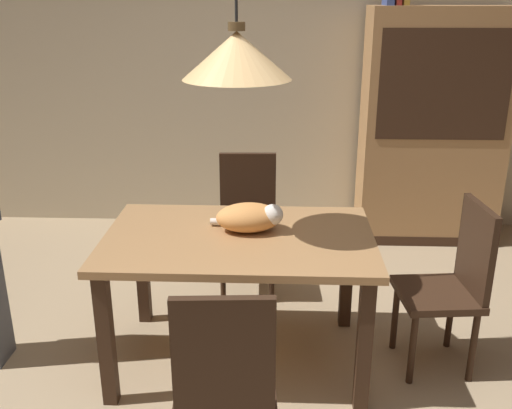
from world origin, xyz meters
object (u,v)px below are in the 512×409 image
chair_far_back (248,217)px  cat_sleeping (251,217)px  dining_table (239,253)px  chair_right_side (453,280)px  chair_near_front (225,380)px  pendant_lamp (237,55)px  hutch_bookcase (432,133)px

chair_far_back → cat_sleeping: size_ratio=2.38×
dining_table → chair_right_side: size_ratio=1.51×
dining_table → chair_near_front: chair_near_front is taller
chair_right_side → cat_sleeping: 1.12m
chair_near_front → chair_far_back: bearing=90.3°
cat_sleeping → dining_table: bearing=-130.7°
chair_near_front → pendant_lamp: 1.45m
chair_far_back → dining_table: bearing=-89.8°
pendant_lamp → hutch_bookcase: 2.43m
cat_sleeping → chair_right_side: bearing=-3.2°
dining_table → pendant_lamp: size_ratio=1.08×
chair_far_back → chair_right_side: (1.13, -0.87, 0.00)m
cat_sleeping → pendant_lamp: bearing=-130.7°
chair_near_front → chair_right_side: (1.12, 0.89, 0.00)m
chair_right_side → cat_sleeping: chair_right_side is taller
dining_table → pendant_lamp: 1.01m
hutch_bookcase → cat_sleeping: bearing=-127.8°
chair_right_side → cat_sleeping: size_ratio=2.38×
chair_far_back → hutch_bookcase: 1.75m
dining_table → chair_near_front: (0.00, -0.88, -0.14)m
chair_near_front → hutch_bookcase: bearing=62.4°
chair_far_back → pendant_lamp: 1.45m
cat_sleeping → pendant_lamp: size_ratio=0.30×
dining_table → chair_near_front: size_ratio=1.51×
chair_right_side → hutch_bookcase: (0.29, 1.81, 0.38)m
chair_far_back → cat_sleeping: chair_far_back is taller
dining_table → pendant_lamp: (0.00, 0.00, 1.01)m
chair_right_side → cat_sleeping: bearing=176.8°
dining_table → cat_sleeping: bearing=49.3°
dining_table → chair_far_back: 0.89m
hutch_bookcase → chair_far_back: bearing=-146.4°
dining_table → hutch_bookcase: bearing=52.1°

